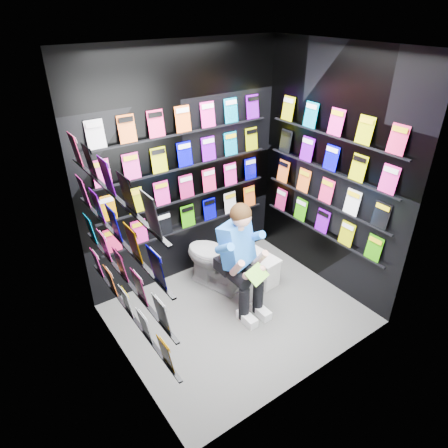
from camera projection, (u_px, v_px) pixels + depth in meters
floor at (238, 314)px, 4.23m from camera, size 2.40×2.40×0.00m
ceiling at (244, 47)px, 2.95m from camera, size 2.40×2.40×0.00m
wall_back at (184, 170)px, 4.30m from camera, size 2.40×0.04×2.60m
wall_front at (325, 255)px, 2.88m from camera, size 2.40×0.04×2.60m
wall_left at (113, 246)px, 2.99m from camera, size 0.04×2.00×2.60m
wall_right at (331, 175)px, 4.20m from camera, size 0.04×2.00×2.60m
comics_back at (185, 171)px, 4.28m from camera, size 2.10×0.06×1.37m
comics_left at (117, 244)px, 3.00m from camera, size 0.06×1.70×1.37m
comics_right at (329, 175)px, 4.18m from camera, size 0.06×1.70×1.37m
toilet at (215, 258)px, 4.50m from camera, size 0.63×0.84×0.73m
longbox at (260, 269)px, 4.66m from camera, size 0.27×0.44×0.31m
longbox_lid at (261, 257)px, 4.58m from camera, size 0.29×0.46×0.03m
reader at (236, 244)px, 4.04m from camera, size 0.67×0.81×1.29m
held_comic at (257, 274)px, 3.87m from camera, size 0.28×0.21×0.10m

